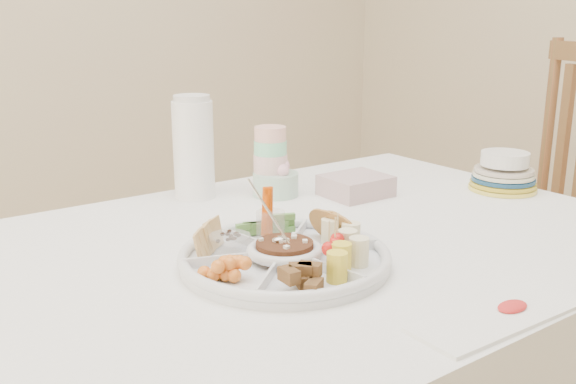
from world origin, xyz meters
TOP-DOWN VIEW (x-y plane):
  - chair at (1.14, 0.22)m, footprint 0.61×0.61m
  - party_tray at (-0.09, -0.09)m, footprint 0.49×0.49m
  - bean_dip at (-0.09, -0.09)m, footprint 0.13×0.13m
  - tortillas at (0.03, -0.07)m, footprint 0.12×0.12m
  - carrot_cucumber at (-0.05, 0.03)m, footprint 0.14×0.14m
  - pita_raisins at (-0.18, 0.01)m, footprint 0.14×0.14m
  - cherries at (-0.22, -0.11)m, footprint 0.14×0.14m
  - granola_chunks at (-0.14, -0.21)m, footprint 0.12×0.12m
  - banana_tomato at (-0.01, -0.19)m, footprint 0.15×0.15m
  - cup_stack at (0.16, 0.33)m, footprint 0.10×0.10m
  - thermos at (-0.01, 0.42)m, footprint 0.11×0.11m
  - flower_bowl at (0.16, 0.31)m, footprint 0.12×0.12m
  - napkin_stack at (0.33, 0.19)m, footprint 0.16×0.14m
  - plate_stack at (0.67, 0.00)m, footprint 0.17×0.17m
  - placemat at (0.05, -0.45)m, footprint 0.31×0.11m

SIDE VIEW (x-z plane):
  - chair at x=1.14m, z-range 0.00..1.12m
  - placemat at x=0.05m, z-range 0.76..0.76m
  - party_tray at x=-0.09m, z-range 0.76..0.80m
  - napkin_stack at x=0.33m, z-range 0.76..0.81m
  - bean_dip at x=-0.09m, z-range 0.77..0.81m
  - cherries at x=-0.22m, z-range 0.77..0.82m
  - granola_chunks at x=-0.14m, z-range 0.77..0.82m
  - flower_bowl at x=0.16m, z-range 0.76..0.84m
  - tortillas at x=0.03m, z-range 0.77..0.83m
  - pita_raisins at x=-0.18m, z-range 0.77..0.83m
  - plate_stack at x=0.67m, z-range 0.76..0.87m
  - banana_tomato at x=-0.01m, z-range 0.77..0.86m
  - carrot_cucumber at x=-0.05m, z-range 0.77..0.87m
  - cup_stack at x=0.16m, z-range 0.76..0.99m
  - thermos at x=-0.01m, z-range 0.76..1.02m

